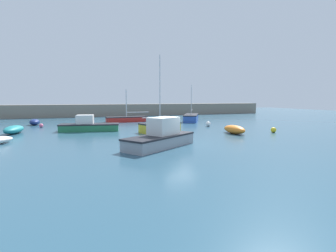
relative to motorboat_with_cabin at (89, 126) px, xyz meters
name	(u,v)px	position (x,y,z in m)	size (l,w,h in m)	color
ground_plane	(178,145)	(5.79, -10.34, -0.64)	(120.00, 120.00, 0.20)	#284C60
harbor_breakwater	(114,110)	(5.79, 22.11, 0.58)	(63.17, 2.64, 2.24)	gray
motorboat_with_cabin	(89,126)	(0.00, 0.00, 0.00)	(6.19, 2.93, 1.66)	#287A4C
sailboat_tall_mast	(160,127)	(6.69, -3.30, -0.03)	(4.41, 2.63, 7.58)	yellow
fishing_dinghy_green	(35,122)	(-6.09, 8.56, -0.17)	(1.20, 2.21, 0.75)	navy
sailboat_short_mast	(191,118)	(14.80, 6.80, -0.02)	(4.49, 6.13, 5.24)	#2D56B7
sailboat_twin_hulled	(127,119)	(5.69, 9.07, -0.14)	(6.24, 2.03, 4.63)	red
rowboat_blue_near	(234,129)	(13.01, -6.86, -0.14)	(1.29, 3.06, 0.80)	orange
rowboat_white_midwater	(14,130)	(-6.87, 0.36, -0.16)	(1.94, 3.60, 0.77)	teal
motorboat_grey_hull	(161,137)	(4.23, -11.04, 0.17)	(5.91, 4.86, 2.05)	gray
mooring_buoy_yellow	(273,130)	(17.02, -7.59, -0.28)	(0.53, 0.53, 0.53)	yellow
mooring_buoy_white	(208,124)	(13.71, -0.39, -0.24)	(0.60, 0.60, 0.60)	white
mooring_buoy_pink	(41,126)	(-4.99, 5.13, -0.31)	(0.46, 0.46, 0.46)	#EA668C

